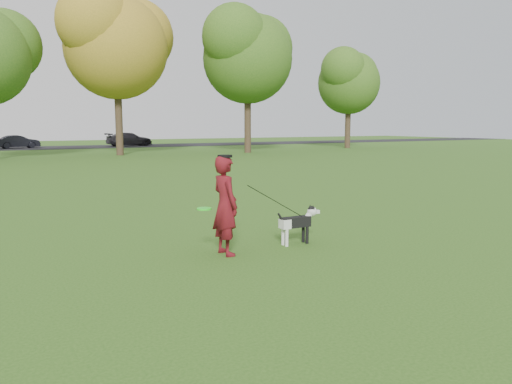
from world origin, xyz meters
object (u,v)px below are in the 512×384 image
car_mid (18,142)px  car_right (129,139)px  man (225,206)px  dog (299,221)px

car_mid → car_right: bearing=-99.2°
man → dog: 1.48m
dog → car_mid: size_ratio=0.26×
dog → car_mid: car_mid is taller
dog → car_right: bearing=79.0°
car_right → car_mid: bearing=82.9°
car_mid → car_right: car_right is taller
man → dog: size_ratio=1.80×
car_mid → car_right: (9.60, 0.00, 0.07)m
man → dog: bearing=-92.2°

